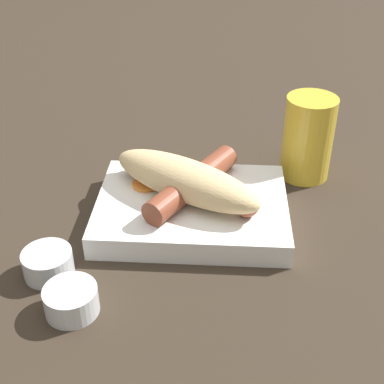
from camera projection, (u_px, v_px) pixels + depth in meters
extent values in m
plane|color=#33281E|center=(192.00, 219.00, 0.64)|extent=(3.00, 3.00, 0.00)
cube|color=white|center=(192.00, 209.00, 0.63)|extent=(0.22, 0.17, 0.03)
ellipsoid|color=#DBBC84|center=(185.00, 180.00, 0.62)|extent=(0.20, 0.15, 0.04)
cylinder|color=brown|center=(189.00, 183.00, 0.63)|extent=(0.11, 0.15, 0.03)
sphere|color=brown|center=(247.00, 204.00, 0.59)|extent=(0.03, 0.03, 0.03)
sphere|color=brown|center=(138.00, 164.00, 0.66)|extent=(0.03, 0.03, 0.03)
cylinder|color=orange|center=(162.00, 180.00, 0.66)|extent=(0.04, 0.04, 0.00)
cylinder|color=#F99E4C|center=(173.00, 168.00, 0.68)|extent=(0.03, 0.03, 0.00)
cylinder|color=orange|center=(146.00, 184.00, 0.65)|extent=(0.05, 0.05, 0.00)
torus|color=silver|center=(161.00, 176.00, 0.66)|extent=(0.04, 0.04, 0.00)
torus|color=silver|center=(167.00, 171.00, 0.67)|extent=(0.04, 0.04, 0.01)
torus|color=silver|center=(156.00, 167.00, 0.68)|extent=(0.03, 0.03, 0.00)
cylinder|color=silver|center=(48.00, 263.00, 0.55)|extent=(0.05, 0.05, 0.03)
cylinder|color=white|center=(49.00, 269.00, 0.56)|extent=(0.04, 0.04, 0.01)
cylinder|color=silver|center=(71.00, 300.00, 0.51)|extent=(0.05, 0.05, 0.03)
cylinder|color=gold|center=(72.00, 306.00, 0.51)|extent=(0.04, 0.04, 0.01)
cylinder|color=gold|center=(308.00, 138.00, 0.69)|extent=(0.07, 0.07, 0.11)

